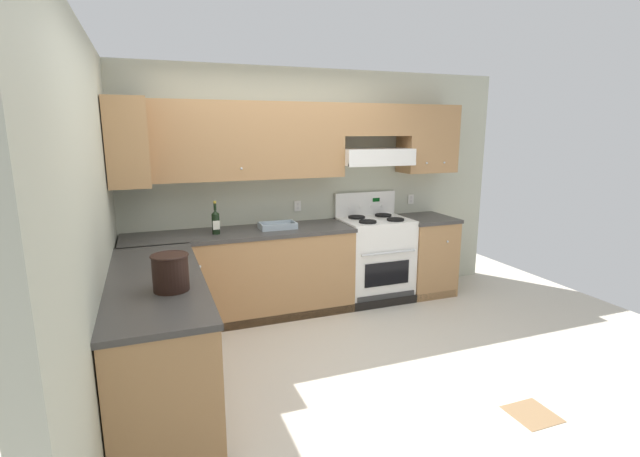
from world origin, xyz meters
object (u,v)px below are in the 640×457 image
(wine_bottle, at_px, (216,221))
(bowl, at_px, (278,226))
(stove, at_px, (375,258))
(bucket, at_px, (170,272))

(wine_bottle, xyz_separation_m, bowl, (0.63, 0.03, -0.11))
(wine_bottle, distance_m, bowl, 0.64)
(stove, height_order, bucket, stove)
(stove, bearing_deg, bucket, -145.33)
(stove, distance_m, wine_bottle, 1.85)
(bucket, bearing_deg, bowl, 54.06)
(wine_bottle, xyz_separation_m, bucket, (-0.50, -1.53, -0.00))
(stove, height_order, wine_bottle, wine_bottle)
(stove, xyz_separation_m, bowl, (-1.14, -0.01, 0.45))
(stove, distance_m, bowl, 1.22)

